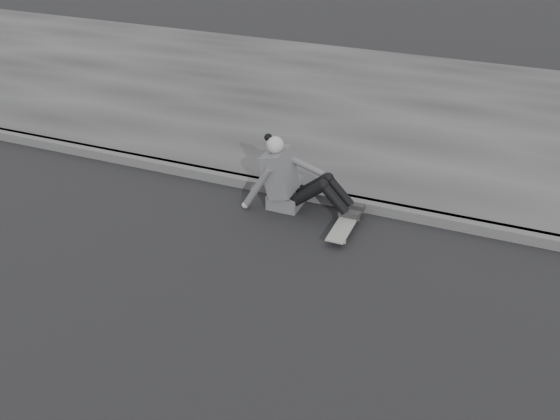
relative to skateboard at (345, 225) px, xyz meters
The scene contains 5 objects.
ground 2.07m from the skateboard, 97.50° to the right, with size 80.00×80.00×0.00m, color black.
curb 0.59m from the skateboard, 117.07° to the left, with size 24.00×0.16×0.12m, color #494949.
sidewalk 3.56m from the skateboard, 94.35° to the left, with size 24.00×6.00×0.12m, color #353535.
skateboard is the anchor object (origin of this frame).
seated_woman 0.83m from the skateboard, 161.47° to the left, with size 1.38×0.46×0.88m.
Camera 1 is at (1.82, -3.58, 3.64)m, focal length 40.00 mm.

